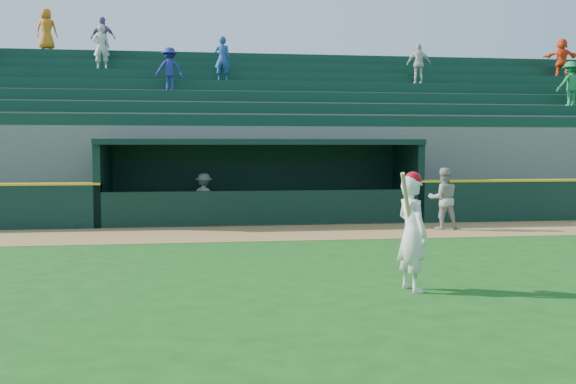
% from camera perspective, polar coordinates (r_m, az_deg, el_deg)
% --- Properties ---
extents(ground, '(120.00, 120.00, 0.00)m').
position_cam_1_polar(ground, '(11.92, 1.06, -6.78)').
color(ground, '#164E13').
rests_on(ground, ground).
extents(warning_track, '(40.00, 3.00, 0.01)m').
position_cam_1_polar(warning_track, '(16.72, -1.56, -3.65)').
color(warning_track, olive).
rests_on(warning_track, ground).
extents(dugout_player_front, '(0.86, 0.70, 1.68)m').
position_cam_1_polar(dugout_player_front, '(17.88, 13.63, -0.58)').
color(dugout_player_front, '#A4A49E').
rests_on(dugout_player_front, ground).
extents(dugout_player_inside, '(1.07, 0.83, 1.45)m').
position_cam_1_polar(dugout_player_inside, '(19.49, -7.46, -0.46)').
color(dugout_player_inside, '#A4A49F').
rests_on(dugout_player_inside, ground).
extents(dugout, '(9.40, 2.80, 2.46)m').
position_cam_1_polar(dugout, '(19.68, -2.56, 1.46)').
color(dugout, slate).
rests_on(dugout, ground).
extents(stands, '(34.50, 6.25, 7.56)m').
position_cam_1_polar(stands, '(24.21, -3.53, 4.40)').
color(stands, slate).
rests_on(stands, ground).
extents(batter_at_plate, '(0.62, 0.81, 1.87)m').
position_cam_1_polar(batter_at_plate, '(10.13, 10.98, -3.44)').
color(batter_at_plate, silver).
rests_on(batter_at_plate, ground).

